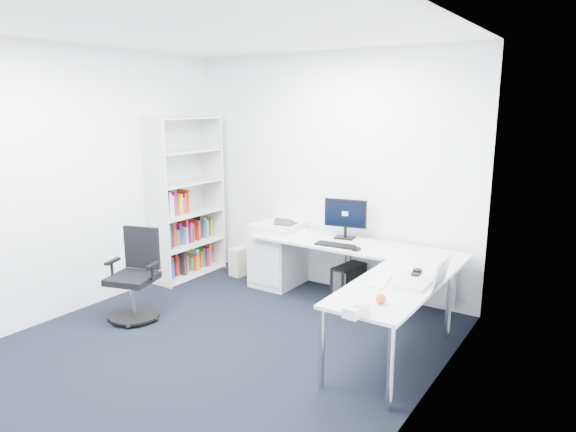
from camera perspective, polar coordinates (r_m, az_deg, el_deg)
The scene contains 21 objects.
ground at distance 4.68m, azimuth -8.94°, elevation -14.79°, with size 4.20×4.20×0.00m, color black.
ceiling at distance 4.21m, azimuth -10.23°, elevation 20.02°, with size 4.20×4.20×0.00m, color white.
wall_back at distance 5.94m, azimuth 4.39°, elevation 4.81°, with size 3.60×0.02×2.70m, color white.
wall_left at distance 5.62m, azimuth -23.17°, elevation 3.42°, with size 0.02×4.20×2.70m, color white.
wall_right at distance 3.32m, azimuth 13.95°, elevation -1.51°, with size 0.02×4.20×2.70m, color white.
l_desk at distance 5.32m, azimuth 5.73°, elevation -7.37°, with size 2.30×1.29×0.67m, color silver, non-canonical shape.
drawer_pedestal at distance 6.15m, azimuth -1.04°, elevation -4.18°, with size 0.49×0.61×0.75m, color silver.
bookshelf at distance 6.45m, azimuth -11.29°, elevation 1.97°, with size 0.39×0.99×1.98m, color silver, non-canonical shape.
task_chair at distance 5.34m, azimuth -16.93°, elevation -6.40°, with size 0.51×0.51×0.91m, color black, non-canonical shape.
black_pc_tower at distance 5.68m, azimuth 6.73°, elevation -7.47°, with size 0.19×0.42×0.41m, color black.
beige_pc_tower at distance 6.58m, azimuth -4.96°, elevation -4.92°, with size 0.17×0.37×0.35m, color beige.
power_strip at distance 5.85m, azimuth 11.77°, elevation -9.05°, with size 0.32×0.05×0.04m, color silver.
monitor at distance 5.65m, azimuth 6.37°, elevation -0.27°, with size 0.47×0.15×0.45m, color black, non-canonical shape.
black_keyboard at distance 5.39m, azimuth 5.24°, elevation -3.22°, with size 0.41×0.15×0.02m, color black.
mouse at distance 5.24m, azimuth 7.61°, elevation -3.68°, with size 0.06×0.09×0.03m, color black.
desk_phone at distance 5.99m, azimuth -0.28°, elevation -0.96°, with size 0.21×0.21×0.15m, color #2E2E31, non-canonical shape.
laptop at distance 4.35m, azimuth 13.85°, elevation -5.69°, with size 0.37×0.36×0.26m, color silver, non-canonical shape.
white_keyboard at distance 4.40m, azimuth 10.40°, elevation -7.06°, with size 0.11×0.37×0.01m, color silver.
headphones at distance 4.62m, azimuth 14.09°, elevation -6.04°, with size 0.12×0.19×0.05m, color black, non-canonical shape.
orange_fruit at distance 3.92m, azimuth 10.28°, elevation -9.03°, with size 0.08×0.08×0.08m, color #FB5616.
tissue_box at distance 3.69m, azimuth 7.57°, elevation -10.32°, with size 0.11×0.21×0.07m, color silver.
Camera 1 is at (2.85, -3.05, 2.12)m, focal length 32.00 mm.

